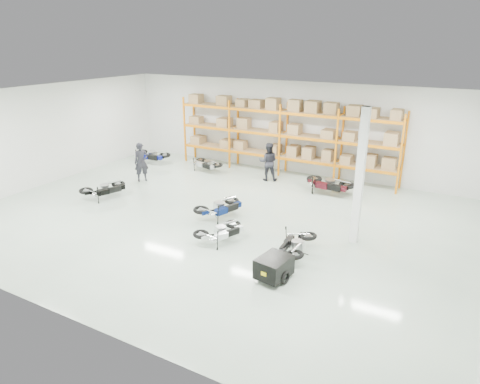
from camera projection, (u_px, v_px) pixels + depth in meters
The scene contains 14 objects.
room at pixel (213, 160), 15.52m from camera, with size 18.00×18.00×18.00m.
pallet_rack at pixel (283, 129), 20.83m from camera, with size 11.28×0.98×3.62m.
structural_column at pixel (360, 178), 13.57m from camera, with size 0.25×0.25×4.50m, color white.
moto_blue_centre at pixel (220, 204), 16.05m from camera, with size 0.78×1.76×1.08m, color #07174F, non-canonical shape.
moto_silver_left at pixel (221, 229), 14.14m from camera, with size 0.70×1.58×0.96m, color silver, non-canonical shape.
moto_black_far_left at pixel (104, 186), 18.05m from camera, with size 0.76×1.71×1.04m, color black, non-canonical shape.
moto_touring_right at pixel (295, 241), 13.21m from camera, with size 0.74×1.66×1.01m, color black, non-canonical shape.
trailer at pixel (274, 267), 11.93m from camera, with size 0.92×1.67×0.68m.
moto_back_a at pixel (150, 153), 23.16m from camera, with size 0.83×1.87×1.14m, color navy, non-canonical shape.
moto_back_b at pixel (206, 162), 21.80m from camera, with size 0.70×1.58×0.97m, color #A9ADB3, non-canonical shape.
moto_back_c at pixel (328, 181), 18.67m from camera, with size 0.81×1.81×1.11m, color black, non-canonical shape.
moto_back_d at pixel (329, 181), 18.56m from camera, with size 0.82×1.85×1.13m, color #410D15, non-canonical shape.
person_left at pixel (141, 162), 20.15m from camera, with size 0.67×0.44×1.83m, color #22212A.
person_back at pixel (268, 162), 20.22m from camera, with size 0.89×0.69×1.83m, color black.
Camera 1 is at (8.10, -12.66, 6.42)m, focal length 32.00 mm.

